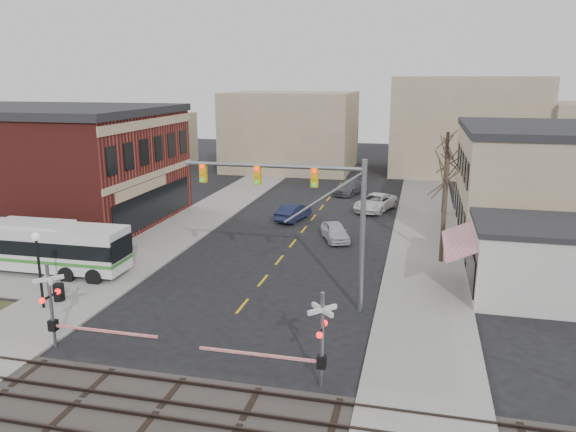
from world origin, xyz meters
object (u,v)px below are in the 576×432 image
object	(u,v)px
car_a	(335,231)
car_d	(350,187)
pedestrian_near	(110,267)
traffic_signal_mast	(311,202)
car_b	(293,212)
trash_bin	(59,292)
pedestrian_far	(104,248)
rr_crossing_west	(60,308)
car_c	(375,202)
rr_crossing_east	(311,340)
street_lamp	(38,254)
transit_bus	(34,245)

from	to	relation	value
car_a	car_d	world-z (taller)	car_d
pedestrian_near	traffic_signal_mast	bearing A→B (deg)	-92.91
car_b	pedestrian_near	bearing A→B (deg)	79.58
trash_bin	pedestrian_far	distance (m)	6.80
rr_crossing_west	car_c	xyz separation A→B (m)	(11.36, 30.44, -1.21)
rr_crossing_west	pedestrian_far	bearing A→B (deg)	112.61
rr_crossing_east	trash_bin	world-z (taller)	rr_crossing_east
car_a	trash_bin	bearing A→B (deg)	-151.69
trash_bin	car_b	world-z (taller)	car_b
pedestrian_far	street_lamp	bearing A→B (deg)	-148.56
car_b	pedestrian_near	distance (m)	18.57
car_b	trash_bin	bearing A→B (deg)	80.68
car_d	pedestrian_near	size ratio (longest dim) A/B	3.18
traffic_signal_mast	pedestrian_far	world-z (taller)	traffic_signal_mast
street_lamp	pedestrian_far	bearing A→B (deg)	97.53
traffic_signal_mast	car_c	distance (m)	23.66
traffic_signal_mast	rr_crossing_west	distance (m)	12.88
car_a	car_b	bearing A→B (deg)	108.19
transit_bus	car_b	bearing A→B (deg)	52.48
trash_bin	rr_crossing_west	bearing A→B (deg)	-53.27
street_lamp	car_c	world-z (taller)	street_lamp
transit_bus	street_lamp	xyz separation A→B (m)	(4.20, -5.01, 1.32)
rr_crossing_east	car_b	distance (m)	26.59
street_lamp	car_d	size ratio (longest dim) A/B	0.82
rr_crossing_east	car_a	distance (m)	20.68
rr_crossing_east	pedestrian_near	size ratio (longest dim) A/B	3.57
traffic_signal_mast	trash_bin	world-z (taller)	traffic_signal_mast
rr_crossing_west	car_a	bearing A→B (deg)	65.22
car_b	pedestrian_far	bearing A→B (deg)	68.18
rr_crossing_east	car_d	bearing A→B (deg)	95.11
car_b	street_lamp	bearing A→B (deg)	81.15
street_lamp	rr_crossing_west	bearing A→B (deg)	-44.34
traffic_signal_mast	rr_crossing_east	distance (m)	8.83
traffic_signal_mast	pedestrian_near	bearing A→B (deg)	176.24
rr_crossing_east	car_b	world-z (taller)	rr_crossing_east
trash_bin	car_d	xyz separation A→B (m)	(11.57, 32.74, 0.14)
transit_bus	pedestrian_far	xyz separation A→B (m)	(3.18, 2.71, -0.78)
rr_crossing_west	car_b	bearing A→B (deg)	79.12
car_c	car_a	bearing A→B (deg)	-83.87
pedestrian_far	car_a	bearing A→B (deg)	-34.18
rr_crossing_west	trash_bin	distance (m)	5.98
pedestrian_far	pedestrian_near	bearing A→B (deg)	-120.51
car_a	traffic_signal_mast	bearing A→B (deg)	-109.22
car_b	pedestrian_far	size ratio (longest dim) A/B	2.57
rr_crossing_west	car_c	bearing A→B (deg)	69.54
rr_crossing_west	car_c	world-z (taller)	rr_crossing_west
rr_crossing_west	pedestrian_near	distance (m)	8.59
car_a	car_b	size ratio (longest dim) A/B	0.91
rr_crossing_west	street_lamp	world-z (taller)	street_lamp
trash_bin	car_c	distance (m)	29.74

